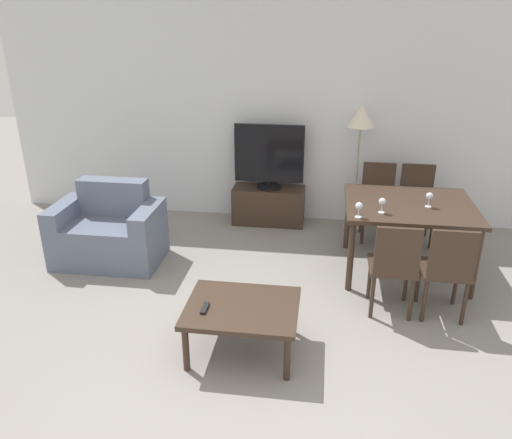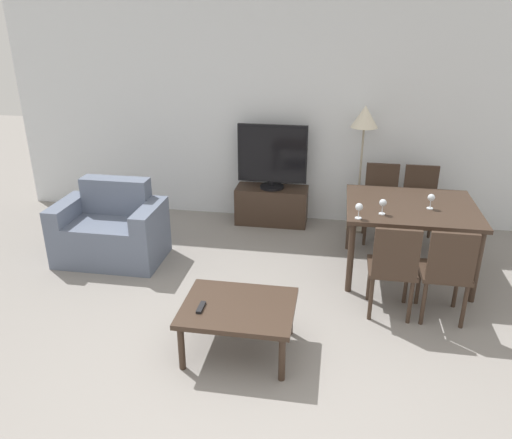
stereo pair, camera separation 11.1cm
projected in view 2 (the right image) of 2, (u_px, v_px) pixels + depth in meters
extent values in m
plane|color=gray|center=(240.00, 405.00, 3.36)|extent=(18.00, 18.00, 0.00)
cube|color=silver|center=(294.00, 112.00, 5.96)|extent=(7.14, 0.06, 2.70)
cube|color=slate|center=(111.00, 240.00, 5.27)|extent=(0.73, 0.68, 0.45)
cube|color=slate|center=(116.00, 195.00, 5.33)|extent=(0.73, 0.20, 0.38)
cube|color=slate|center=(70.00, 229.00, 5.31)|extent=(0.18, 0.68, 0.63)
cube|color=slate|center=(151.00, 235.00, 5.17)|extent=(0.18, 0.68, 0.63)
cube|color=#38281E|center=(272.00, 205.00, 6.20)|extent=(0.88, 0.36, 0.46)
cylinder|color=black|center=(272.00, 187.00, 6.10)|extent=(0.29, 0.29, 0.03)
cylinder|color=black|center=(272.00, 184.00, 6.09)|extent=(0.04, 0.04, 0.05)
cube|color=black|center=(272.00, 154.00, 5.94)|extent=(0.83, 0.04, 0.70)
cube|color=black|center=(272.00, 154.00, 5.92)|extent=(0.80, 0.01, 0.66)
cube|color=#38281E|center=(238.00, 308.00, 3.77)|extent=(0.85, 0.68, 0.04)
cylinder|color=#38281E|center=(181.00, 348.00, 3.65)|extent=(0.05, 0.05, 0.37)
cylinder|color=#38281E|center=(282.00, 359.00, 3.53)|extent=(0.05, 0.05, 0.37)
cylinder|color=#38281E|center=(202.00, 306.00, 4.16)|extent=(0.05, 0.05, 0.37)
cylinder|color=#38281E|center=(290.00, 314.00, 4.05)|extent=(0.05, 0.05, 0.37)
cube|color=#38281E|center=(411.00, 207.00, 4.81)|extent=(1.23, 1.05, 0.04)
cylinder|color=#38281E|center=(350.00, 258.00, 4.62)|extent=(0.06, 0.06, 0.70)
cylinder|color=#38281E|center=(477.00, 267.00, 4.45)|extent=(0.06, 0.06, 0.70)
cylinder|color=#38281E|center=(350.00, 220.00, 5.46)|extent=(0.06, 0.06, 0.70)
cylinder|color=#38281E|center=(456.00, 227.00, 5.29)|extent=(0.06, 0.06, 0.70)
cube|color=#38281E|center=(392.00, 268.00, 4.27)|extent=(0.40, 0.40, 0.04)
cylinder|color=#38281E|center=(369.00, 280.00, 4.53)|extent=(0.04, 0.04, 0.41)
cylinder|color=#38281E|center=(406.00, 283.00, 4.48)|extent=(0.04, 0.04, 0.41)
cylinder|color=#38281E|center=(371.00, 298.00, 4.23)|extent=(0.04, 0.04, 0.41)
cylinder|color=#38281E|center=(410.00, 302.00, 4.18)|extent=(0.04, 0.04, 0.41)
cube|color=#38281E|center=(396.00, 253.00, 4.02)|extent=(0.37, 0.04, 0.42)
cube|color=#38281E|center=(420.00, 208.00, 5.58)|extent=(0.40, 0.40, 0.04)
cylinder|color=#38281E|center=(405.00, 231.00, 5.54)|extent=(0.04, 0.04, 0.41)
cylinder|color=#38281E|center=(435.00, 233.00, 5.49)|extent=(0.04, 0.04, 0.41)
cylinder|color=#38281E|center=(402.00, 220.00, 5.83)|extent=(0.04, 0.04, 0.41)
cylinder|color=#38281E|center=(430.00, 222.00, 5.78)|extent=(0.04, 0.04, 0.41)
cube|color=#38281E|center=(421.00, 183.00, 5.65)|extent=(0.37, 0.04, 0.42)
cube|color=#38281E|center=(444.00, 272.00, 4.20)|extent=(0.40, 0.40, 0.04)
cylinder|color=#38281E|center=(418.00, 284.00, 4.46)|extent=(0.04, 0.04, 0.41)
cylinder|color=#38281E|center=(456.00, 287.00, 4.41)|extent=(0.04, 0.04, 0.41)
cylinder|color=#38281E|center=(423.00, 303.00, 4.17)|extent=(0.04, 0.04, 0.41)
cylinder|color=#38281E|center=(464.00, 307.00, 4.12)|extent=(0.04, 0.04, 0.41)
cube|color=#38281E|center=(452.00, 257.00, 3.95)|extent=(0.37, 0.04, 0.42)
cube|color=#38281E|center=(381.00, 206.00, 5.64)|extent=(0.40, 0.40, 0.04)
cylinder|color=#38281E|center=(365.00, 228.00, 5.61)|extent=(0.04, 0.04, 0.41)
cylinder|color=#38281E|center=(395.00, 230.00, 5.56)|extent=(0.04, 0.04, 0.41)
cylinder|color=#38281E|center=(364.00, 217.00, 5.90)|extent=(0.04, 0.04, 0.41)
cylinder|color=#38281E|center=(392.00, 219.00, 5.85)|extent=(0.04, 0.04, 0.41)
cube|color=#38281E|center=(382.00, 181.00, 5.72)|extent=(0.37, 0.04, 0.42)
cylinder|color=gray|center=(356.00, 228.00, 6.08)|extent=(0.24, 0.24, 0.02)
cylinder|color=gray|center=(360.00, 179.00, 5.84)|extent=(0.02, 0.02, 1.23)
cone|color=beige|center=(365.00, 116.00, 5.56)|extent=(0.31, 0.31, 0.25)
cube|color=black|center=(201.00, 307.00, 3.72)|extent=(0.04, 0.15, 0.02)
cylinder|color=silver|center=(358.00, 218.00, 4.48)|extent=(0.06, 0.06, 0.01)
cylinder|color=silver|center=(359.00, 214.00, 4.47)|extent=(0.01, 0.01, 0.07)
sphere|color=silver|center=(359.00, 207.00, 4.44)|extent=(0.07, 0.07, 0.07)
cylinder|color=silver|center=(382.00, 214.00, 4.58)|extent=(0.06, 0.06, 0.01)
cylinder|color=silver|center=(382.00, 210.00, 4.57)|extent=(0.01, 0.01, 0.07)
sphere|color=silver|center=(383.00, 203.00, 4.54)|extent=(0.07, 0.07, 0.07)
cylinder|color=silver|center=(430.00, 208.00, 4.71)|extent=(0.06, 0.06, 0.01)
cylinder|color=silver|center=(430.00, 204.00, 4.69)|extent=(0.01, 0.01, 0.07)
sphere|color=silver|center=(431.00, 198.00, 4.67)|extent=(0.07, 0.07, 0.07)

